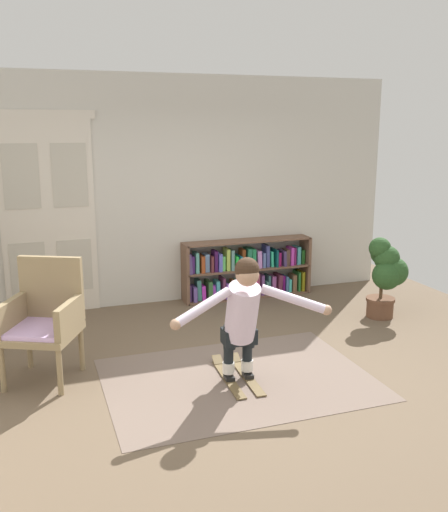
{
  "coord_description": "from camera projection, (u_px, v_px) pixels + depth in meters",
  "views": [
    {
      "loc": [
        -1.78,
        -4.51,
        2.28
      ],
      "look_at": [
        -0.04,
        0.5,
        1.05
      ],
      "focal_mm": 39.85,
      "sensor_mm": 36.0,
      "label": 1
    }
  ],
  "objects": [
    {
      "name": "rug",
      "position": [
        238.0,
        379.0,
        5.21
      ],
      "size": [
        2.4,
        1.74,
        0.01
      ],
      "primitive_type": "cube",
      "color": "#726055",
      "rests_on": "ground"
    },
    {
      "name": "ground_plane",
      "position": [
        246.0,
        378.0,
        5.23
      ],
      "size": [
        7.2,
        7.2,
        0.0
      ],
      "primitive_type": "plane",
      "color": "brown"
    },
    {
      "name": "bookshelf",
      "position": [
        246.0,
        271.0,
        7.65
      ],
      "size": [
        1.77,
        0.3,
        0.78
      ],
      "color": "brown",
      "rests_on": "ground"
    },
    {
      "name": "back_wall",
      "position": [
        174.0,
        191.0,
        7.3
      ],
      "size": [
        6.0,
        0.1,
        2.9
      ],
      "primitive_type": "cube",
      "color": "beige",
      "rests_on": "ground"
    },
    {
      "name": "wicker_chair",
      "position": [
        44.0,
        317.0,
        5.13
      ],
      "size": [
        0.8,
        0.8,
        1.1
      ],
      "color": "#8F7A56",
      "rests_on": "ground"
    },
    {
      "name": "potted_plant",
      "position": [
        386.0,
        272.0,
        6.77
      ],
      "size": [
        0.45,
        0.52,
        0.98
      ],
      "color": "brown",
      "rests_on": "ground"
    },
    {
      "name": "double_door",
      "position": [
        48.0,
        215.0,
        6.8
      ],
      "size": [
        1.22,
        0.05,
        2.45
      ],
      "color": "beige",
      "rests_on": "ground"
    },
    {
      "name": "person_skier",
      "position": [
        243.0,
        311.0,
        4.92
      ],
      "size": [
        1.4,
        0.62,
        1.13
      ],
      "color": "white",
      "rests_on": "skis_pair"
    },
    {
      "name": "skis_pair",
      "position": [
        237.0,
        375.0,
        5.23
      ],
      "size": [
        0.32,
        0.86,
        0.07
      ],
      "color": "brown",
      "rests_on": "rug"
    }
  ]
}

